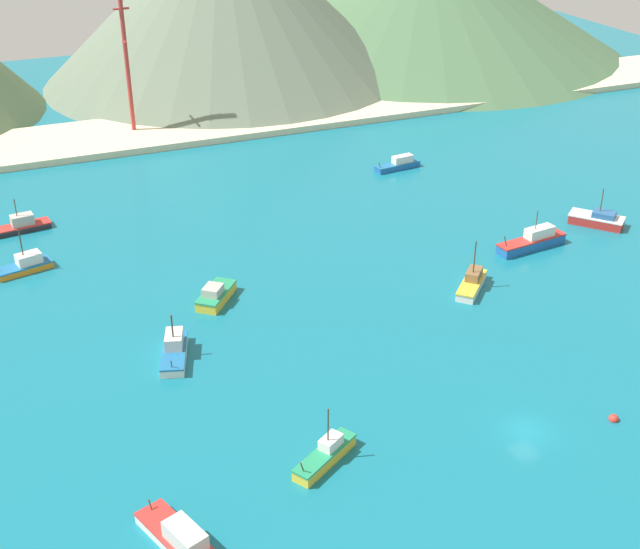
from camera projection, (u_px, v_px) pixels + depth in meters
name	position (u px, v px, depth m)	size (l,w,h in m)	color
ground	(386.00, 292.00, 105.63)	(260.00, 280.00, 0.50)	#146B7F
fishing_boat_0	(216.00, 295.00, 102.77)	(6.44, 7.02, 2.43)	gold
fishing_boat_1	(17.00, 226.00, 120.47)	(10.18, 3.78, 4.96)	#232328
fishing_boat_2	(399.00, 164.00, 142.56)	(8.33, 2.87, 2.21)	#1E5BA8
fishing_boat_3	(25.00, 265.00, 109.84)	(7.76, 4.35, 6.19)	orange
fishing_boat_4	(181.00, 539.00, 67.65)	(5.62, 9.52, 2.57)	silver
fishing_boat_5	(597.00, 219.00, 122.41)	(7.28, 7.84, 5.70)	red
fishing_boat_7	(472.00, 283.00, 105.58)	(7.01, 6.99, 6.56)	silver
fishing_boat_8	(533.00, 241.00, 115.69)	(10.85, 3.48, 5.59)	#1E5BA8
fishing_boat_9	(174.00, 350.00, 91.98)	(4.82, 8.24, 5.30)	silver
fishing_boat_10	(326.00, 455.00, 76.86)	(7.50, 5.53, 5.76)	gold
buoy_1	(614.00, 419.00, 82.52)	(0.97, 0.97, 0.97)	red
beach_strip	(221.00, 123.00, 162.85)	(247.00, 19.76, 1.20)	beige
radio_tower	(126.00, 59.00, 151.30)	(2.82, 2.25, 28.18)	#B7332D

